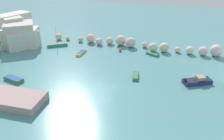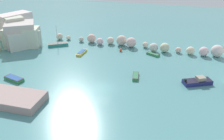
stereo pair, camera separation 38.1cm
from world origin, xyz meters
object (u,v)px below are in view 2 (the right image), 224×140
(channel_buoy, at_px, (121,50))
(moored_boat_5, at_px, (82,53))
(moored_boat_0, at_px, (58,44))
(moored_boat_4, at_px, (198,81))
(moored_boat_3, at_px, (153,54))
(moored_boat_2, at_px, (14,79))
(stone_dock, at_px, (14,99))
(moored_boat_1, at_px, (136,76))

(channel_buoy, xyz_separation_m, moored_boat_5, (-8.28, -4.11, -0.07))
(channel_buoy, xyz_separation_m, moored_boat_0, (-16.15, -1.20, 0.04))
(moored_boat_0, relative_size, moored_boat_4, 1.02)
(moored_boat_0, distance_m, moored_boat_5, 8.39)
(moored_boat_0, distance_m, moored_boat_3, 23.85)
(moored_boat_3, xyz_separation_m, moored_boat_4, (9.48, -10.66, 0.25))
(moored_boat_2, height_order, moored_boat_5, moored_boat_2)
(moored_boat_0, xyz_separation_m, moored_boat_5, (7.87, -2.91, -0.10))
(moored_boat_4, bearing_deg, stone_dock, -179.74)
(moored_boat_4, distance_m, moored_boat_5, 26.25)
(moored_boat_4, height_order, moored_boat_5, moored_boat_4)
(channel_buoy, bearing_deg, moored_boat_3, 0.37)
(moored_boat_0, height_order, moored_boat_1, moored_boat_0)
(moored_boat_5, bearing_deg, moored_boat_0, 69.85)
(moored_boat_3, bearing_deg, moored_boat_1, -71.66)
(moored_boat_2, xyz_separation_m, moored_boat_4, (31.79, 8.92, 0.16))
(channel_buoy, xyz_separation_m, moored_boat_3, (7.67, 0.05, -0.10))
(channel_buoy, xyz_separation_m, moored_boat_2, (-14.65, -19.53, -0.02))
(moored_boat_4, bearing_deg, moored_boat_2, 167.39)
(moored_boat_1, relative_size, moored_boat_4, 0.61)
(moored_boat_1, relative_size, moored_boat_5, 0.86)
(stone_dock, distance_m, moored_boat_2, 7.51)
(moored_boat_2, distance_m, moored_boat_4, 33.02)
(moored_boat_1, height_order, moored_boat_2, moored_boat_2)
(moored_boat_0, distance_m, moored_boat_4, 34.61)
(channel_buoy, bearing_deg, moored_boat_5, -153.62)
(stone_dock, relative_size, moored_boat_5, 2.38)
(moored_boat_0, xyz_separation_m, moored_boat_2, (1.51, -18.33, -0.05))
(moored_boat_1, bearing_deg, moored_boat_2, -79.24)
(moored_boat_1, xyz_separation_m, moored_boat_5, (-14.49, 7.55, 0.02))
(moored_boat_4, xyz_separation_m, moored_boat_5, (-25.43, 6.50, -0.21))
(channel_buoy, bearing_deg, stone_dock, -111.24)
(stone_dock, xyz_separation_m, moored_boat_3, (17.49, 25.33, -0.41))
(moored_boat_1, bearing_deg, channel_buoy, -161.90)
(channel_buoy, bearing_deg, moored_boat_0, -175.76)
(stone_dock, xyz_separation_m, channel_buoy, (9.83, 25.28, -0.31))
(moored_boat_4, bearing_deg, moored_boat_5, 137.37)
(moored_boat_0, bearing_deg, moored_boat_4, -50.58)
(moored_boat_2, bearing_deg, moored_boat_1, 33.05)
(moored_boat_0, distance_m, moored_boat_2, 18.40)
(channel_buoy, distance_m, moored_boat_3, 7.67)
(stone_dock, xyz_separation_m, moored_boat_4, (26.97, 14.67, -0.17))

